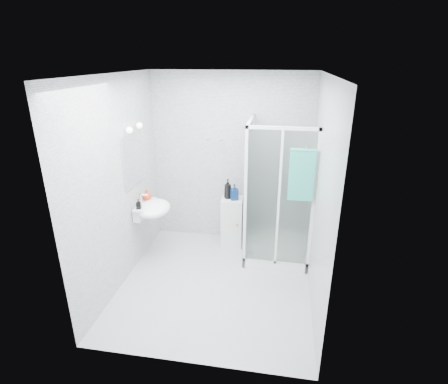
% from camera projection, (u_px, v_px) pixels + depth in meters
% --- Properties ---
extents(room, '(2.40, 2.60, 2.60)m').
position_uv_depth(room, '(215.00, 191.00, 4.10)').
color(room, silver).
rests_on(room, ground).
extents(shower_enclosure, '(0.90, 0.95, 2.00)m').
position_uv_depth(shower_enclosure, '(271.00, 230.00, 5.01)').
color(shower_enclosure, white).
rests_on(shower_enclosure, ground).
extents(wall_basin, '(0.46, 0.56, 0.35)m').
position_uv_depth(wall_basin, '(152.00, 209.00, 4.85)').
color(wall_basin, white).
rests_on(wall_basin, ground).
extents(mirror, '(0.02, 0.60, 0.70)m').
position_uv_depth(mirror, '(134.00, 159.00, 4.63)').
color(mirror, white).
rests_on(mirror, room).
extents(vanity_lights, '(0.10, 0.40, 0.08)m').
position_uv_depth(vanity_lights, '(134.00, 128.00, 4.47)').
color(vanity_lights, silver).
rests_on(vanity_lights, room).
extents(wall_hooks, '(0.23, 0.06, 0.03)m').
position_uv_depth(wall_hooks, '(214.00, 140.00, 5.18)').
color(wall_hooks, silver).
rests_on(wall_hooks, room).
extents(storage_cabinet, '(0.33, 0.35, 0.77)m').
position_uv_depth(storage_cabinet, '(232.00, 222.00, 5.39)').
color(storage_cabinet, silver).
rests_on(storage_cabinet, ground).
extents(hand_towel, '(0.31, 0.05, 0.66)m').
position_uv_depth(hand_towel, '(302.00, 174.00, 4.23)').
color(hand_towel, teal).
rests_on(hand_towel, shower_enclosure).
extents(shampoo_bottle_a, '(0.13, 0.13, 0.30)m').
position_uv_depth(shampoo_bottle_a, '(228.00, 189.00, 5.22)').
color(shampoo_bottle_a, black).
rests_on(shampoo_bottle_a, storage_cabinet).
extents(shampoo_bottle_b, '(0.14, 0.14, 0.24)m').
position_uv_depth(shampoo_bottle_b, '(234.00, 192.00, 5.19)').
color(shampoo_bottle_b, navy).
rests_on(shampoo_bottle_b, storage_cabinet).
extents(soap_dispenser_orange, '(0.16, 0.16, 0.17)m').
position_uv_depth(soap_dispenser_orange, '(147.00, 195.00, 4.92)').
color(soap_dispenser_orange, '#B32F15').
rests_on(soap_dispenser_orange, wall_basin).
extents(soap_dispenser_black, '(0.07, 0.07, 0.14)m').
position_uv_depth(soap_dispenser_black, '(139.00, 204.00, 4.66)').
color(soap_dispenser_black, black).
rests_on(soap_dispenser_black, wall_basin).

